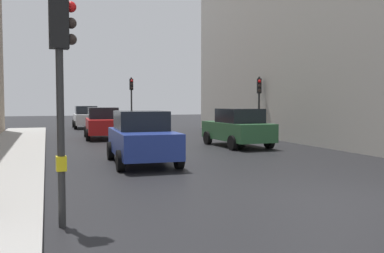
% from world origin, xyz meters
% --- Properties ---
extents(ground_plane, '(120.00, 120.00, 0.00)m').
position_xyz_m(ground_plane, '(0.00, 0.00, 0.00)').
color(ground_plane, black).
extents(traffic_light_far_median, '(0.24, 0.43, 3.92)m').
position_xyz_m(traffic_light_far_median, '(0.20, 23.82, 2.70)').
color(traffic_light_far_median, '#2D2D2D').
rests_on(traffic_light_far_median, ground).
extents(traffic_light_near_left, '(0.44, 0.26, 3.85)m').
position_xyz_m(traffic_light_near_left, '(-5.59, -0.30, 2.65)').
color(traffic_light_near_left, '#2D2D2D').
rests_on(traffic_light_near_left, ground).
extents(traffic_light_mid_street, '(0.33, 0.45, 3.50)m').
position_xyz_m(traffic_light_mid_street, '(5.61, 13.91, 2.42)').
color(traffic_light_mid_street, '#2D2D2D').
rests_on(traffic_light_mid_street, ground).
extents(car_green_estate, '(2.14, 4.26, 1.76)m').
position_xyz_m(car_green_estate, '(2.51, 10.19, 0.88)').
color(car_green_estate, '#2D6038').
rests_on(car_green_estate, ground).
extents(car_red_sedan, '(2.19, 4.29, 1.76)m').
position_xyz_m(car_red_sedan, '(-2.81, 16.68, 0.88)').
color(car_red_sedan, red).
rests_on(car_red_sedan, ground).
extents(car_white_compact, '(2.07, 4.22, 1.76)m').
position_xyz_m(car_white_compact, '(-2.87, 26.84, 0.88)').
color(car_white_compact, silver).
rests_on(car_white_compact, ground).
extents(car_blue_van, '(2.14, 4.26, 1.76)m').
position_xyz_m(car_blue_van, '(-2.84, 6.32, 0.88)').
color(car_blue_van, navy).
rests_on(car_blue_van, ground).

